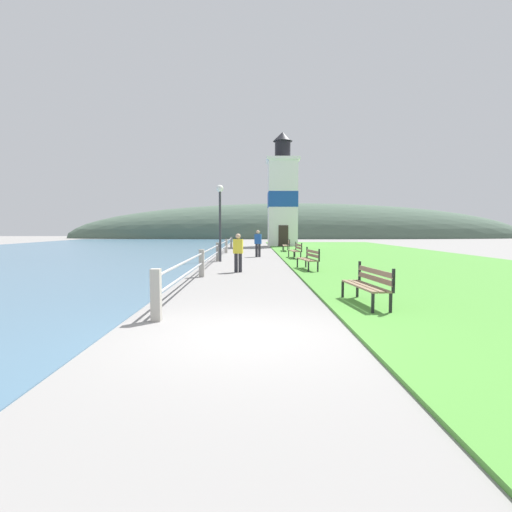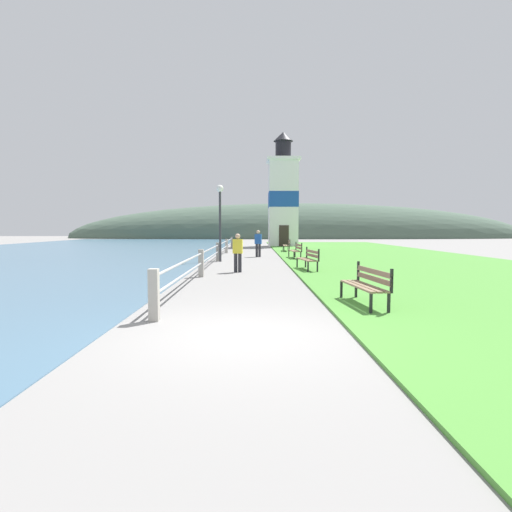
{
  "view_description": "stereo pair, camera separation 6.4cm",
  "coord_description": "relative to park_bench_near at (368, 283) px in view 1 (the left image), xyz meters",
  "views": [
    {
      "loc": [
        0.11,
        -6.41,
        1.75
      ],
      "look_at": [
        0.32,
        14.15,
        0.3
      ],
      "focal_mm": 28.0,
      "sensor_mm": 36.0,
      "label": 1
    },
    {
      "loc": [
        0.17,
        -6.41,
        1.75
      ],
      "look_at": [
        0.32,
        14.15,
        0.3
      ],
      "focal_mm": 28.0,
      "sensor_mm": 36.0,
      "label": 2
    }
  ],
  "objects": [
    {
      "name": "grass_verge",
      "position": [
        5.1,
        14.23,
        -0.51
      ],
      "size": [
        12.0,
        49.63,
        0.06
      ],
      "color": "#4C8E38",
      "rests_on": "ground_plane"
    },
    {
      "name": "distant_hillside",
      "position": [
        5.31,
        60.78,
        -0.54
      ],
      "size": [
        80.0,
        16.0,
        12.0
      ],
      "color": "#475B4C",
      "rests_on": "ground_plane"
    },
    {
      "name": "park_bench_by_lighthouse",
      "position": [
        -0.01,
        20.47,
        0.0
      ],
      "size": [
        0.55,
        1.98,
        0.94
      ],
      "rotation": [
        0.0,
        0.0,
        3.1
      ],
      "color": "#846B51",
      "rests_on": "ground_plane"
    },
    {
      "name": "park_bench_midway",
      "position": [
        -0.24,
        7.42,
        -0.0
      ],
      "size": [
        0.7,
        1.87,
        0.94
      ],
      "rotation": [
        0.0,
        0.0,
        3.27
      ],
      "color": "#846B51",
      "rests_on": "ground_plane"
    },
    {
      "name": "lighthouse",
      "position": [
        0.32,
        29.39,
        4.12
      ],
      "size": [
        3.09,
        3.09,
        10.76
      ],
      "color": "white",
      "rests_on": "ground_plane"
    },
    {
      "name": "lamp_post",
      "position": [
        -4.22,
        11.99,
        2.2
      ],
      "size": [
        0.36,
        0.36,
        3.96
      ],
      "color": "#333338",
      "rests_on": "ground_plane"
    },
    {
      "name": "park_bench_near",
      "position": [
        0.0,
        0.0,
        0.0
      ],
      "size": [
        0.67,
        1.89,
        0.94
      ],
      "rotation": [
        0.0,
        0.0,
        3.25
      ],
      "color": "#846B51",
      "rests_on": "ground_plane"
    },
    {
      "name": "park_bench_far",
      "position": [
        -0.1,
        13.61,
        -0.0
      ],
      "size": [
        0.6,
        1.84,
        0.94
      ],
      "rotation": [
        0.0,
        0.0,
        3.21
      ],
      "color": "#846B51",
      "rests_on": "ground_plane"
    },
    {
      "name": "person_strolling",
      "position": [
        -3.12,
        6.96,
        0.29
      ],
      "size": [
        0.4,
        0.26,
        1.53
      ],
      "rotation": [
        0.0,
        0.0,
        1.42
      ],
      "color": "#28282D",
      "rests_on": "ground_plane"
    },
    {
      "name": "person_by_railing",
      "position": [
        -2.21,
        15.31,
        0.33
      ],
      "size": [
        0.43,
        0.31,
        1.61
      ],
      "rotation": [
        0.0,
        0.0,
        1.31
      ],
      "color": "#28282D",
      "rests_on": "ground_plane"
    },
    {
      "name": "seawall_railing",
      "position": [
        -4.37,
        12.25,
        0.05
      ],
      "size": [
        0.18,
        27.3,
        0.99
      ],
      "color": "#A8A399",
      "rests_on": "ground_plane"
    },
    {
      "name": "ground_plane",
      "position": [
        -2.69,
        -2.31,
        -0.54
      ],
      "size": [
        160.0,
        160.0,
        0.0
      ],
      "primitive_type": "plane",
      "color": "gray"
    },
    {
      "name": "water_strip",
      "position": [
        -16.97,
        14.23,
        -0.53
      ],
      "size": [
        24.0,
        79.4,
        0.01
      ],
      "color": "#476B84",
      "rests_on": "ground_plane"
    }
  ]
}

